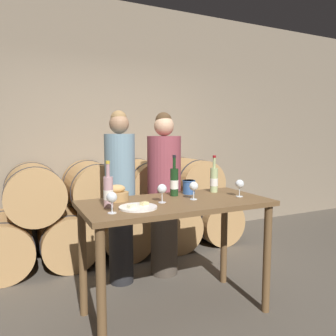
{
  "coord_description": "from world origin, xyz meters",
  "views": [
    {
      "loc": [
        -1.16,
        -2.29,
        1.49
      ],
      "look_at": [
        0.0,
        0.15,
        1.2
      ],
      "focal_mm": 35.0,
      "sensor_mm": 36.0,
      "label": 1
    }
  ],
  "objects_px": {
    "tasting_table": "(176,218)",
    "wine_glass_right": "(240,184)",
    "person_right": "(164,193)",
    "cheese_plate": "(138,207)",
    "bread_basket": "(116,194)",
    "wine_bottle_rose": "(108,191)",
    "wine_glass_left": "(162,189)",
    "wine_bottle_red": "(174,182)",
    "wine_bottle_white": "(214,180)",
    "wine_glass_far_left": "(112,198)",
    "blue_crock": "(189,186)",
    "wine_glass_center": "(194,187)",
    "person_left": "(120,195)"
  },
  "relations": [
    {
      "from": "tasting_table",
      "to": "wine_glass_right",
      "type": "bearing_deg",
      "value": -7.94
    },
    {
      "from": "wine_bottle_red",
      "to": "wine_bottle_rose",
      "type": "relative_size",
      "value": 1.03
    },
    {
      "from": "wine_bottle_red",
      "to": "bread_basket",
      "type": "bearing_deg",
      "value": 176.92
    },
    {
      "from": "wine_bottle_white",
      "to": "wine_glass_center",
      "type": "xyz_separation_m",
      "value": [
        -0.34,
        -0.21,
        -0.01
      ]
    },
    {
      "from": "blue_crock",
      "to": "person_right",
      "type": "bearing_deg",
      "value": 90.03
    },
    {
      "from": "wine_bottle_white",
      "to": "wine_bottle_rose",
      "type": "height_order",
      "value": "wine_bottle_rose"
    },
    {
      "from": "tasting_table",
      "to": "person_right",
      "type": "bearing_deg",
      "value": 72.04
    },
    {
      "from": "person_right",
      "to": "wine_bottle_red",
      "type": "xyz_separation_m",
      "value": [
        -0.16,
        -0.55,
        0.2
      ]
    },
    {
      "from": "tasting_table",
      "to": "wine_glass_far_left",
      "type": "relative_size",
      "value": 10.21
    },
    {
      "from": "wine_glass_left",
      "to": "blue_crock",
      "type": "bearing_deg",
      "value": 32.53
    },
    {
      "from": "bread_basket",
      "to": "wine_glass_right",
      "type": "height_order",
      "value": "wine_glass_right"
    },
    {
      "from": "wine_bottle_red",
      "to": "wine_glass_right",
      "type": "xyz_separation_m",
      "value": [
        0.48,
        -0.28,
        -0.02
      ]
    },
    {
      "from": "tasting_table",
      "to": "wine_glass_center",
      "type": "distance_m",
      "value": 0.29
    },
    {
      "from": "person_right",
      "to": "wine_glass_center",
      "type": "height_order",
      "value": "person_right"
    },
    {
      "from": "person_left",
      "to": "bread_basket",
      "type": "height_order",
      "value": "person_left"
    },
    {
      "from": "person_right",
      "to": "cheese_plate",
      "type": "distance_m",
      "value": 1.05
    },
    {
      "from": "wine_glass_center",
      "to": "wine_bottle_white",
      "type": "bearing_deg",
      "value": 32.36
    },
    {
      "from": "tasting_table",
      "to": "blue_crock",
      "type": "height_order",
      "value": "blue_crock"
    },
    {
      "from": "wine_bottle_white",
      "to": "blue_crock",
      "type": "relative_size",
      "value": 2.77
    },
    {
      "from": "bread_basket",
      "to": "wine_glass_left",
      "type": "xyz_separation_m",
      "value": [
        0.3,
        -0.24,
        0.06
      ]
    },
    {
      "from": "cheese_plate",
      "to": "wine_glass_right",
      "type": "bearing_deg",
      "value": 2.04
    },
    {
      "from": "tasting_table",
      "to": "wine_glass_far_left",
      "type": "bearing_deg",
      "value": -163.12
    },
    {
      "from": "tasting_table",
      "to": "bread_basket",
      "type": "xyz_separation_m",
      "value": [
        -0.42,
        0.22,
        0.19
      ]
    },
    {
      "from": "wine_glass_far_left",
      "to": "person_left",
      "type": "bearing_deg",
      "value": 69.59
    },
    {
      "from": "wine_bottle_white",
      "to": "bread_basket",
      "type": "xyz_separation_m",
      "value": [
        -0.91,
        0.03,
        -0.07
      ]
    },
    {
      "from": "tasting_table",
      "to": "wine_glass_right",
      "type": "height_order",
      "value": "wine_glass_right"
    },
    {
      "from": "bread_basket",
      "to": "wine_glass_center",
      "type": "distance_m",
      "value": 0.63
    },
    {
      "from": "tasting_table",
      "to": "person_left",
      "type": "distance_m",
      "value": 0.78
    },
    {
      "from": "wine_bottle_red",
      "to": "wine_bottle_white",
      "type": "height_order",
      "value": "wine_bottle_red"
    },
    {
      "from": "tasting_table",
      "to": "wine_glass_center",
      "type": "relative_size",
      "value": 10.21
    },
    {
      "from": "wine_bottle_rose",
      "to": "wine_bottle_white",
      "type": "bearing_deg",
      "value": 10.37
    },
    {
      "from": "wine_glass_right",
      "to": "wine_glass_far_left",
      "type": "bearing_deg",
      "value": -175.26
    },
    {
      "from": "blue_crock",
      "to": "wine_glass_center",
      "type": "xyz_separation_m",
      "value": [
        -0.09,
        -0.24,
        0.04
      ]
    },
    {
      "from": "wine_glass_right",
      "to": "wine_bottle_red",
      "type": "bearing_deg",
      "value": 150.34
    },
    {
      "from": "tasting_table",
      "to": "wine_glass_left",
      "type": "bearing_deg",
      "value": -174.21
    },
    {
      "from": "person_left",
      "to": "cheese_plate",
      "type": "distance_m",
      "value": 0.87
    },
    {
      "from": "tasting_table",
      "to": "bread_basket",
      "type": "bearing_deg",
      "value": 152.14
    },
    {
      "from": "person_left",
      "to": "wine_bottle_white",
      "type": "relative_size",
      "value": 5.03
    },
    {
      "from": "tasting_table",
      "to": "person_right",
      "type": "relative_size",
      "value": 0.88
    },
    {
      "from": "blue_crock",
      "to": "wine_glass_far_left",
      "type": "distance_m",
      "value": 0.91
    },
    {
      "from": "person_right",
      "to": "cheese_plate",
      "type": "bearing_deg",
      "value": -125.19
    },
    {
      "from": "person_right",
      "to": "wine_glass_far_left",
      "type": "height_order",
      "value": "person_right"
    },
    {
      "from": "wine_bottle_red",
      "to": "cheese_plate",
      "type": "xyz_separation_m",
      "value": [
        -0.45,
        -0.31,
        -0.11
      ]
    },
    {
      "from": "wine_bottle_rose",
      "to": "blue_crock",
      "type": "distance_m",
      "value": 0.82
    },
    {
      "from": "wine_bottle_white",
      "to": "wine_bottle_rose",
      "type": "relative_size",
      "value": 0.99
    },
    {
      "from": "person_right",
      "to": "wine_bottle_rose",
      "type": "relative_size",
      "value": 4.96
    },
    {
      "from": "blue_crock",
      "to": "wine_glass_right",
      "type": "relative_size",
      "value": 0.83
    },
    {
      "from": "wine_bottle_white",
      "to": "cheese_plate",
      "type": "bearing_deg",
      "value": -160.03
    },
    {
      "from": "person_left",
      "to": "wine_glass_right",
      "type": "bearing_deg",
      "value": -45.92
    },
    {
      "from": "cheese_plate",
      "to": "wine_glass_far_left",
      "type": "height_order",
      "value": "wine_glass_far_left"
    }
  ]
}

